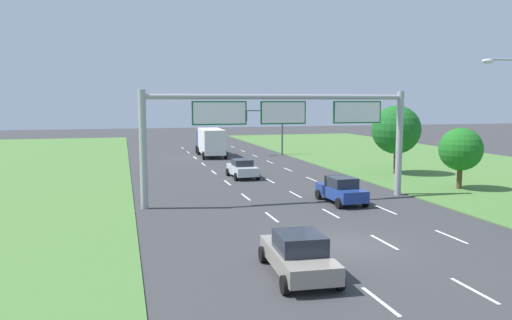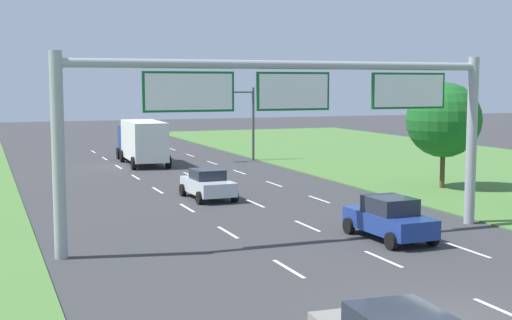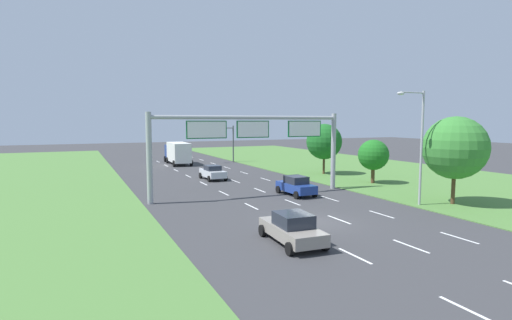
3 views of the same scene
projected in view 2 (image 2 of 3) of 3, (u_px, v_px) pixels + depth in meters
The scene contains 10 objects.
ground_plane at pixel (448, 320), 17.89m from camera, with size 200.00×200.00×0.00m, color #38383A.
lane_dashes_inner_left at pixel (206, 219), 31.17m from camera, with size 0.14×68.40×0.01m.
lane_dashes_inner_right at pixel (279, 214), 32.43m from camera, with size 0.14×68.40×0.01m.
lane_dashes_slip at pixel (347, 209), 33.69m from camera, with size 0.14×68.40×0.01m.
car_near_red at pixel (389, 218), 27.01m from camera, with size 2.08×4.13×1.64m.
car_lead_silver at pixel (208, 184), 36.53m from camera, with size 2.15×3.97×1.54m.
box_truck at pixel (142, 140), 52.31m from camera, with size 2.89×8.60×3.19m.
sign_gantry at pixel (292, 109), 26.73m from camera, with size 17.24×0.44×7.00m.
traffic_light_mast at pixel (229, 110), 53.85m from camera, with size 4.76×0.49×5.60m.
roadside_tree_far at pixel (444, 120), 39.69m from camera, with size 4.19×4.19×5.98m.
Camera 2 is at (-10.79, -14.44, 5.92)m, focal length 50.00 mm.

